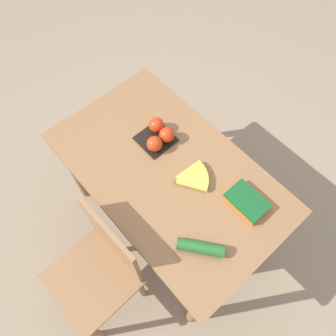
{
  "coord_description": "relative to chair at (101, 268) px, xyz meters",
  "views": [
    {
      "loc": [
        -0.59,
        0.52,
        2.24
      ],
      "look_at": [
        0.0,
        0.0,
        0.79
      ],
      "focal_mm": 35.0,
      "sensor_mm": 36.0,
      "label": 1
    }
  ],
  "objects": [
    {
      "name": "tomato_pack",
      "position": [
        0.26,
        -0.64,
        0.33
      ],
      "size": [
        0.18,
        0.18,
        0.09
      ],
      "color": "black",
      "rests_on": "dining_table"
    },
    {
      "name": "carrot_bag",
      "position": [
        -0.3,
        -0.71,
        0.31
      ],
      "size": [
        0.19,
        0.13,
        0.04
      ],
      "color": "orange",
      "rests_on": "dining_table"
    },
    {
      "name": "chair",
      "position": [
        0.0,
        0.0,
        0.0
      ],
      "size": [
        0.43,
        0.41,
        0.93
      ],
      "rotation": [
        0.0,
        0.0,
        3.17
      ],
      "color": "#8E6642",
      "rests_on": "ground_plane"
    },
    {
      "name": "dining_table",
      "position": [
        0.09,
        -0.55,
        0.16
      ],
      "size": [
        1.25,
        0.75,
        0.76
      ],
      "color": "olive",
      "rests_on": "ground_plane"
    },
    {
      "name": "ground_plane",
      "position": [
        0.09,
        -0.55,
        -0.48
      ],
      "size": [
        12.0,
        12.0,
        0.0
      ],
      "primitive_type": "plane",
      "color": "gray"
    },
    {
      "name": "cucumber_near",
      "position": [
        -0.31,
        -0.39,
        0.31
      ],
      "size": [
        0.2,
        0.17,
        0.06
      ],
      "color": "#236028",
      "rests_on": "dining_table"
    },
    {
      "name": "banana_bunch",
      "position": [
        -0.03,
        -0.61,
        0.3
      ],
      "size": [
        0.16,
        0.17,
        0.04
      ],
      "color": "brown",
      "rests_on": "dining_table"
    }
  ]
}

